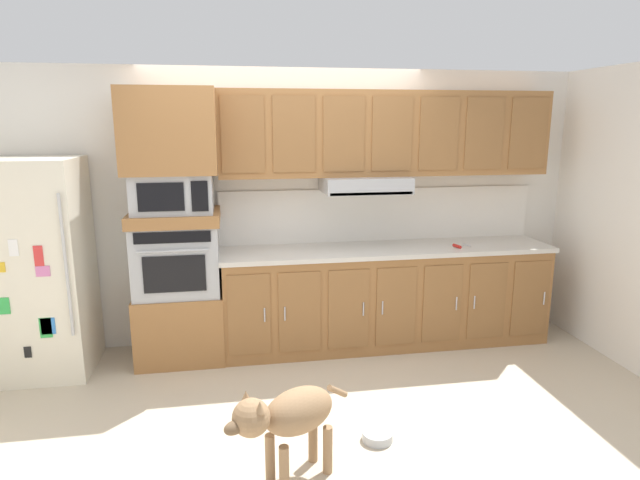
# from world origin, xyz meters

# --- Properties ---
(ground_plane) EXTENTS (9.60, 9.60, 0.00)m
(ground_plane) POSITION_xyz_m (0.00, 0.00, 0.00)
(ground_plane) COLOR beige
(back_kitchen_wall) EXTENTS (6.20, 0.12, 2.50)m
(back_kitchen_wall) POSITION_xyz_m (0.00, 1.11, 1.25)
(back_kitchen_wall) COLOR silver
(back_kitchen_wall) RESTS_ON ground
(side_panel_right) EXTENTS (0.12, 7.10, 2.50)m
(side_panel_right) POSITION_xyz_m (2.80, 0.00, 1.25)
(side_panel_right) COLOR white
(side_panel_right) RESTS_ON ground
(refrigerator) EXTENTS (0.76, 0.73, 1.76)m
(refrigerator) POSITION_xyz_m (-2.06, 0.68, 0.88)
(refrigerator) COLOR silver
(refrigerator) RESTS_ON ground
(oven_base_cabinet) EXTENTS (0.74, 0.62, 0.60)m
(oven_base_cabinet) POSITION_xyz_m (-0.96, 0.75, 0.30)
(oven_base_cabinet) COLOR #996638
(oven_base_cabinet) RESTS_ON ground
(built_in_oven) EXTENTS (0.70, 0.62, 0.60)m
(built_in_oven) POSITION_xyz_m (-0.96, 0.75, 0.90)
(built_in_oven) COLOR #A8AAAF
(built_in_oven) RESTS_ON oven_base_cabinet
(appliance_mid_shelf) EXTENTS (0.74, 0.62, 0.10)m
(appliance_mid_shelf) POSITION_xyz_m (-0.96, 0.75, 1.25)
(appliance_mid_shelf) COLOR #996638
(appliance_mid_shelf) RESTS_ON built_in_oven
(microwave) EXTENTS (0.64, 0.54, 0.32)m
(microwave) POSITION_xyz_m (-0.96, 0.75, 1.46)
(microwave) COLOR #A8AAAF
(microwave) RESTS_ON appliance_mid_shelf
(appliance_upper_cabinet) EXTENTS (0.74, 0.62, 0.68)m
(appliance_upper_cabinet) POSITION_xyz_m (-0.96, 0.75, 1.96)
(appliance_upper_cabinet) COLOR #996638
(appliance_upper_cabinet) RESTS_ON microwave
(lower_cabinet_run) EXTENTS (2.97, 0.63, 0.88)m
(lower_cabinet_run) POSITION_xyz_m (0.90, 0.75, 0.44)
(lower_cabinet_run) COLOR #996638
(lower_cabinet_run) RESTS_ON ground
(countertop_slab) EXTENTS (3.01, 0.64, 0.04)m
(countertop_slab) POSITION_xyz_m (0.90, 0.75, 0.90)
(countertop_slab) COLOR beige
(countertop_slab) RESTS_ON lower_cabinet_run
(backsplash_panel) EXTENTS (3.01, 0.02, 0.50)m
(backsplash_panel) POSITION_xyz_m (0.90, 1.04, 1.17)
(backsplash_panel) COLOR white
(backsplash_panel) RESTS_ON countertop_slab
(upper_cabinet_with_hood) EXTENTS (2.97, 0.48, 0.88)m
(upper_cabinet_with_hood) POSITION_xyz_m (0.88, 0.87, 1.90)
(upper_cabinet_with_hood) COLOR #996638
(upper_cabinet_with_hood) RESTS_ON backsplash_panel
(screwdriver) EXTENTS (0.15, 0.14, 0.03)m
(screwdriver) POSITION_xyz_m (1.52, 0.62, 0.93)
(screwdriver) COLOR red
(screwdriver) RESTS_ON countertop_slab
(dog) EXTENTS (0.76, 0.48, 0.62)m
(dog) POSITION_xyz_m (-0.22, -1.10, 0.42)
(dog) COLOR #997551
(dog) RESTS_ON ground
(dog_food_bowl) EXTENTS (0.20, 0.20, 0.06)m
(dog_food_bowl) POSITION_xyz_m (0.39, -0.79, 0.03)
(dog_food_bowl) COLOR #B2B7BC
(dog_food_bowl) RESTS_ON ground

